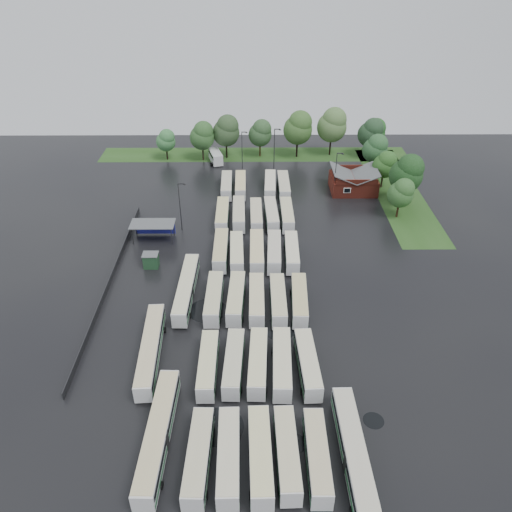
{
  "coord_description": "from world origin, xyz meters",
  "views": [
    {
      "loc": [
        1.45,
        -59.47,
        48.97
      ],
      "look_at": [
        2.0,
        12.0,
        2.5
      ],
      "focal_mm": 35.0,
      "sensor_mm": 36.0,
      "label": 1
    }
  ],
  "objects_px": {
    "brick_building": "(353,183)",
    "artic_bus_west_a": "(158,434)",
    "artic_bus_east": "(354,455)",
    "minibus": "(216,156)"
  },
  "relations": [
    {
      "from": "artic_bus_west_a",
      "to": "minibus",
      "type": "height_order",
      "value": "artic_bus_west_a"
    },
    {
      "from": "brick_building",
      "to": "artic_bus_west_a",
      "type": "distance_m",
      "value": 74.04
    },
    {
      "from": "brick_building",
      "to": "artic_bus_east",
      "type": "relative_size",
      "value": 0.6
    },
    {
      "from": "artic_bus_west_a",
      "to": "artic_bus_east",
      "type": "bearing_deg",
      "value": -6.05
    },
    {
      "from": "brick_building",
      "to": "artic_bus_west_a",
      "type": "relative_size",
      "value": 0.59
    },
    {
      "from": "artic_bus_west_a",
      "to": "artic_bus_east",
      "type": "relative_size",
      "value": 1.01
    },
    {
      "from": "artic_bus_east",
      "to": "brick_building",
      "type": "bearing_deg",
      "value": 79.41
    },
    {
      "from": "brick_building",
      "to": "minibus",
      "type": "relative_size",
      "value": 1.44
    },
    {
      "from": "brick_building",
      "to": "artic_bus_west_a",
      "type": "xyz_separation_m",
      "value": [
        -33.26,
        -66.15,
        -0.13
      ]
    },
    {
      "from": "minibus",
      "to": "artic_bus_east",
      "type": "bearing_deg",
      "value": -92.13
    }
  ]
}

